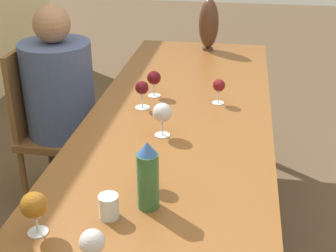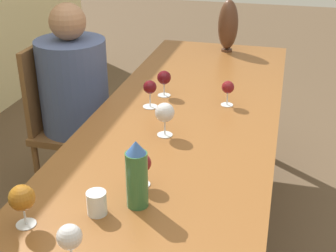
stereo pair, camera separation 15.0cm
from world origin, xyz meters
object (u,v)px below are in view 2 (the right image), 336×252
Objects in this scene: wine_glass_7 at (228,88)px; wine_glass_0 at (142,164)px; water_bottle at (136,175)px; wine_glass_5 at (70,238)px; vase at (228,25)px; water_tumbler at (97,203)px; wine_glass_4 at (150,88)px; chair_far at (65,119)px; person_far at (78,102)px; wine_glass_1 at (164,78)px; wine_glass_6 at (165,113)px; wine_glass_2 at (22,198)px.

wine_glass_0 is at bearing 166.21° from wine_glass_7.
water_bottle reaches higher than wine_glass_5.
wine_glass_0 is at bearing 9.49° from water_bottle.
vase is 2.35× the size of wine_glass_5.
water_tumbler is (-0.08, 0.11, -0.08)m from water_bottle.
wine_glass_4 is 0.37m from wine_glass_7.
water_bottle is at bearing -166.68° from wine_glass_4.
chair_far is 0.80× the size of person_far.
wine_glass_1 is 0.90× the size of wine_glass_6.
water_bottle is 1.61× the size of wine_glass_6.
wine_glass_4 is (-1.01, 0.23, -0.08)m from vase.
water_bottle reaches higher than wine_glass_0.
wine_glass_5 reaches higher than water_tumbler.
person_far is (0.00, -0.09, 0.12)m from chair_far.
vase is at bearing -9.91° from wine_glass_2.
water_bottle is 1.66× the size of wine_glass_5.
wine_glass_1 is (0.82, 0.14, 0.01)m from wine_glass_0.
person_far is at bearing 133.32° from vase.
water_bottle reaches higher than chair_far.
vase is (1.87, -0.15, 0.13)m from water_tumbler.
wine_glass_1 is 0.11× the size of person_far.
water_bottle is 0.80m from wine_glass_4.
wine_glass_0 is 1.21m from person_far.
wine_glass_4 reaches higher than water_tumbler.
wine_glass_2 is 1.41m from chair_far.
vase is at bearing -1.42° from water_bottle.
wine_glass_1 is 1.13m from wine_glass_2.
chair_far is (0.14, 0.65, -0.36)m from wine_glass_1.
wine_glass_4 is (0.86, 0.08, 0.06)m from water_tumbler.
wine_glass_1 is 0.33m from wine_glass_7.
water_bottle is at bearing -58.41° from wine_glass_2.
water_tumbler is 0.26m from wine_glass_5.
wine_glass_5 is (-2.12, 0.12, -0.07)m from vase.
wine_glass_5 is at bearing 166.28° from water_bottle.
wine_glass_2 reaches higher than wine_glass_0.
chair_far reaches higher than wine_glass_2.
wine_glass_1 is at bearing 82.61° from wine_glass_7.
wine_glass_5 is at bearing 172.39° from wine_glass_0.
chair_far reaches higher than wine_glass_5.
water_tumbler is at bearing 6.80° from wine_glass_5.
chair_far is 0.15m from person_far.
wine_glass_0 is at bearing -170.49° from wine_glass_1.
vase is at bearing 8.04° from wine_glass_7.
water_tumbler is at bearing -152.41° from person_far.
wine_glass_2 is 1.13× the size of wine_glass_7.
person_far is (1.40, 0.63, -0.25)m from wine_glass_5.
wine_glass_6 is at bearing -2.66° from wine_glass_5.
wine_glass_2 reaches higher than wine_glass_4.
vase is at bearing -46.68° from person_far.
wine_glass_0 is 0.90× the size of wine_glass_4.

